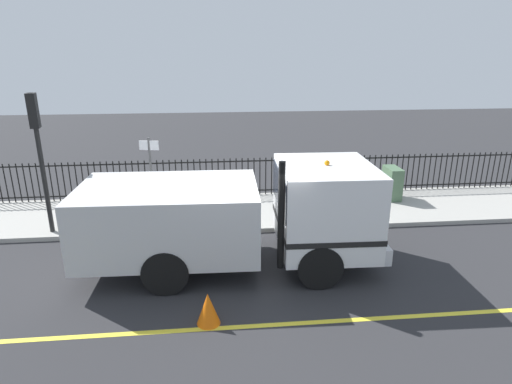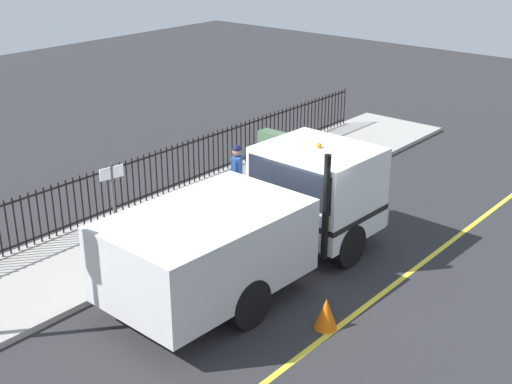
% 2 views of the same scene
% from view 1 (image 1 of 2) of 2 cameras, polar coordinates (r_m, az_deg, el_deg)
% --- Properties ---
extents(ground_plane, '(52.54, 52.54, 0.00)m').
position_cam_1_polar(ground_plane, '(9.96, -1.54, -10.14)').
color(ground_plane, '#2B2B2D').
rests_on(ground_plane, ground).
extents(sidewalk_slab, '(3.05, 23.88, 0.13)m').
position_cam_1_polar(sidewalk_slab, '(13.10, -2.69, -2.63)').
color(sidewalk_slab, '#A3A099').
rests_on(sidewalk_slab, ground).
extents(lane_marking, '(0.12, 21.49, 0.01)m').
position_cam_1_polar(lane_marking, '(8.11, -0.33, -17.46)').
color(lane_marking, yellow).
rests_on(lane_marking, ground).
extents(work_truck, '(2.62, 6.70, 2.74)m').
position_cam_1_polar(work_truck, '(9.56, -1.03, -2.57)').
color(work_truck, white).
rests_on(work_truck, ground).
extents(worker_standing, '(0.44, 0.55, 1.70)m').
position_cam_1_polar(worker_standing, '(12.29, 6.99, 1.28)').
color(worker_standing, '#264C99').
rests_on(worker_standing, sidewalk_slab).
extents(iron_fence, '(0.04, 20.33, 1.27)m').
position_cam_1_polar(iron_fence, '(14.18, -3.04, 2.04)').
color(iron_fence, black).
rests_on(iron_fence, sidewalk_slab).
extents(traffic_light_near, '(0.33, 0.26, 3.65)m').
position_cam_1_polar(traffic_light_near, '(12.08, -27.19, 6.71)').
color(traffic_light_near, black).
rests_on(traffic_light_near, sidewalk_slab).
extents(utility_cabinet, '(0.84, 0.41, 1.04)m').
position_cam_1_polar(utility_cabinet, '(14.60, 17.69, 1.15)').
color(utility_cabinet, '#4C6B4C').
rests_on(utility_cabinet, sidewalk_slab).
extents(traffic_cone, '(0.43, 0.43, 0.62)m').
position_cam_1_polar(traffic_cone, '(8.06, -6.41, -15.22)').
color(traffic_cone, orange).
rests_on(traffic_cone, ground).
extents(street_sign, '(0.12, 0.50, 2.55)m').
position_cam_1_polar(street_sign, '(11.37, -13.81, 2.28)').
color(street_sign, '#4C4C4C').
rests_on(street_sign, sidewalk_slab).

